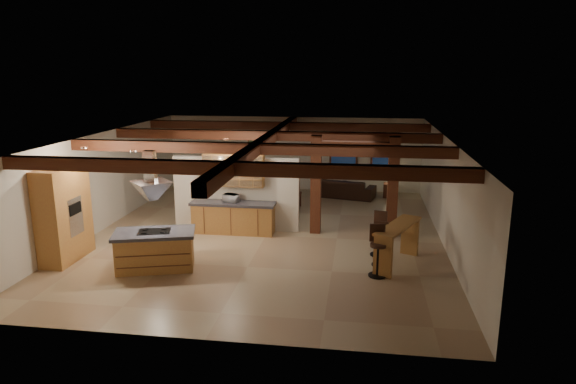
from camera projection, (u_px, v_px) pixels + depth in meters
The scene contains 23 objects.
ground at pixel (266, 235), 14.99m from camera, with size 12.00×12.00×0.00m, color tan.
room_walls at pixel (265, 176), 14.57m from camera, with size 12.00×12.00×12.00m.
ceiling_beams at pixel (265, 142), 14.34m from camera, with size 10.00×12.00×0.28m.
timber_posts at pixel (354, 175), 14.72m from camera, with size 2.50×0.30×2.90m.
partition_wall at pixel (236, 194), 15.35m from camera, with size 3.80×0.18×2.20m, color beige.
pantry_cabinet at pixel (64, 214), 12.85m from camera, with size 0.67×1.60×2.40m.
back_counter at pixel (233, 217), 15.12m from camera, with size 2.50×0.66×0.94m.
upper_display_cabinet at pixel (234, 170), 15.00m from camera, with size 1.80×0.36×0.95m.
range_hood at pixel (152, 198), 12.10m from camera, with size 1.10×1.10×1.40m.
back_windows at pixel (364, 154), 19.96m from camera, with size 2.70×0.07×1.70m.
framed_art at pixel (256, 147), 20.51m from camera, with size 0.65×0.05×0.85m.
recessed_cans at pixel (151, 146), 12.81m from camera, with size 3.16×2.46×0.03m.
kitchen_island at pixel (155, 250), 12.41m from camera, with size 2.12×1.51×0.95m.
dining_table at pixel (268, 203), 17.35m from camera, with size 1.85×1.03×0.65m, color #412210.
sofa at pixel (344, 188), 19.40m from camera, with size 2.32×0.91×0.68m, color black.
microwave at pixel (231, 198), 14.99m from camera, with size 0.43×0.29×0.24m, color silver.
bar_counter at pixel (398, 238), 12.58m from camera, with size 1.28×2.01×1.04m.
side_table at pixel (389, 190), 19.41m from camera, with size 0.42×0.42×0.53m, color #3E150F.
table_lamp at pixel (390, 178), 19.30m from camera, with size 0.27×0.27×0.32m.
bar_stool_a at pixel (378, 250), 11.94m from camera, with size 0.43×0.45×1.23m.
bar_stool_b at pixel (380, 244), 12.62m from camera, with size 0.39×0.40×1.08m.
bar_stool_c at pixel (379, 233), 13.29m from camera, with size 0.42×0.43×1.16m.
dining_chairs at pixel (268, 193), 17.27m from camera, with size 2.06×2.06×1.30m.
Camera 1 is at (2.66, -14.04, 4.75)m, focal length 32.00 mm.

